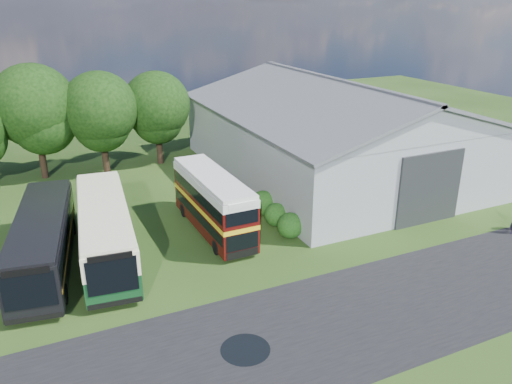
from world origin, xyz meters
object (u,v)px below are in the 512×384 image
bus_green_single (105,229)px  bus_maroon_double (213,203)px  storage_shed (332,125)px  bus_dark_single (43,240)px

bus_green_single → bus_maroon_double: bearing=10.8°
storage_shed → bus_green_single: storage_shed is taller
storage_shed → bus_dark_single: size_ratio=2.07×
bus_dark_single → bus_green_single: bearing=6.3°
bus_green_single → bus_maroon_double: (6.92, 0.61, 0.20)m
bus_maroon_double → bus_dark_single: (-10.28, -0.46, -0.25)m
storage_shed → bus_dark_single: storage_shed is taller
bus_green_single → bus_maroon_double: size_ratio=1.33×
bus_green_single → bus_dark_single: bus_green_single is taller
storage_shed → bus_dark_single: 25.16m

